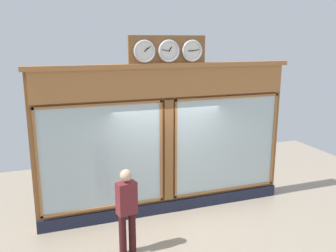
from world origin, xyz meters
TOP-DOWN VIEW (x-y plane):
  - shop_facade at (-0.00, -0.12)m, footprint 6.00×0.42m
  - pedestrian at (1.29, 1.34)m, footprint 0.40×0.29m

SIDE VIEW (x-z plane):
  - pedestrian at x=1.29m, z-range 0.09..1.78m
  - shop_facade at x=0.00m, z-range -0.26..3.82m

